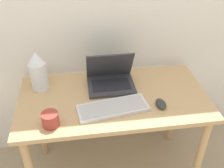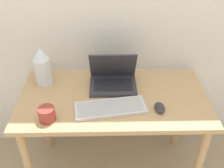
{
  "view_description": "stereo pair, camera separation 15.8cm",
  "coord_description": "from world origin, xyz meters",
  "px_view_note": "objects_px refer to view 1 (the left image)",
  "views": [
    {
      "loc": [
        -0.19,
        -0.98,
        1.74
      ],
      "look_at": [
        -0.01,
        0.3,
        0.82
      ],
      "focal_mm": 42.0,
      "sensor_mm": 36.0,
      "label": 1
    },
    {
      "loc": [
        -0.04,
        -1.0,
        1.74
      ],
      "look_at": [
        -0.01,
        0.3,
        0.82
      ],
      "focal_mm": 42.0,
      "sensor_mm": 36.0,
      "label": 2
    }
  ],
  "objects_px": {
    "laptop": "(111,78)",
    "vase": "(38,71)",
    "mouse": "(161,104)",
    "keyboard": "(113,108)",
    "mug": "(50,119)"
  },
  "relations": [
    {
      "from": "mouse",
      "to": "mug",
      "type": "distance_m",
      "value": 0.65
    },
    {
      "from": "laptop",
      "to": "vase",
      "type": "xyz_separation_m",
      "value": [
        -0.46,
        0.03,
        0.08
      ]
    },
    {
      "from": "laptop",
      "to": "mouse",
      "type": "distance_m",
      "value": 0.38
    },
    {
      "from": "laptop",
      "to": "keyboard",
      "type": "xyz_separation_m",
      "value": [
        -0.02,
        -0.25,
        -0.04
      ]
    },
    {
      "from": "mouse",
      "to": "vase",
      "type": "relative_size",
      "value": 0.37
    },
    {
      "from": "laptop",
      "to": "vase",
      "type": "relative_size",
      "value": 1.15
    },
    {
      "from": "laptop",
      "to": "vase",
      "type": "bearing_deg",
      "value": 176.88
    },
    {
      "from": "vase",
      "to": "keyboard",
      "type": "bearing_deg",
      "value": -32.39
    },
    {
      "from": "keyboard",
      "to": "laptop",
      "type": "bearing_deg",
      "value": 84.8
    },
    {
      "from": "laptop",
      "to": "mug",
      "type": "bearing_deg",
      "value": -138.36
    },
    {
      "from": "laptop",
      "to": "vase",
      "type": "distance_m",
      "value": 0.47
    },
    {
      "from": "mouse",
      "to": "vase",
      "type": "height_order",
      "value": "vase"
    },
    {
      "from": "vase",
      "to": "mug",
      "type": "xyz_separation_m",
      "value": [
        0.08,
        -0.36,
        -0.09
      ]
    },
    {
      "from": "vase",
      "to": "mug",
      "type": "distance_m",
      "value": 0.38
    },
    {
      "from": "keyboard",
      "to": "mouse",
      "type": "bearing_deg",
      "value": -2.05
    }
  ]
}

